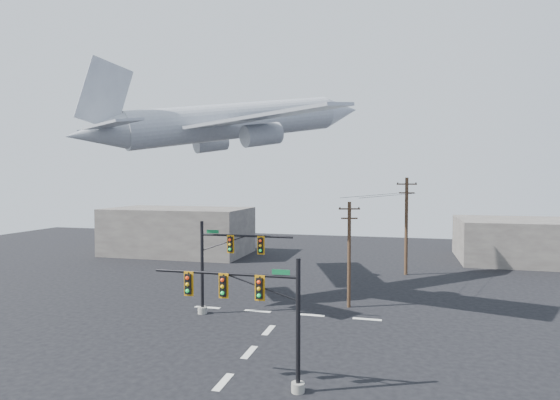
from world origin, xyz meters
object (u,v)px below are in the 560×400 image
(utility_pole_a, at_px, (349,252))
(airliner, at_px, (236,122))
(signal_mast_far, at_px, (221,265))
(signal_mast_near, at_px, (259,313))
(utility_pole_b, at_px, (406,224))

(utility_pole_a, xyz_separation_m, airliner, (-10.06, 2.73, 10.49))
(signal_mast_far, distance_m, utility_pole_a, 9.72)
(signal_mast_far, relative_size, airliner, 0.30)
(utility_pole_a, relative_size, airliner, 0.34)
(utility_pole_a, bearing_deg, airliner, 150.28)
(signal_mast_near, bearing_deg, airliner, 112.95)
(utility_pole_a, distance_m, airliner, 14.79)
(signal_mast_far, height_order, airliner, airliner)
(utility_pole_b, bearing_deg, utility_pole_a, -105.24)
(signal_mast_near, height_order, utility_pole_b, utility_pole_b)
(signal_mast_far, relative_size, utility_pole_a, 0.88)
(signal_mast_near, distance_m, signal_mast_far, 12.18)
(signal_mast_near, height_order, signal_mast_far, signal_mast_far)
(signal_mast_near, distance_m, utility_pole_b, 29.56)
(airliner, bearing_deg, signal_mast_near, -114.21)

